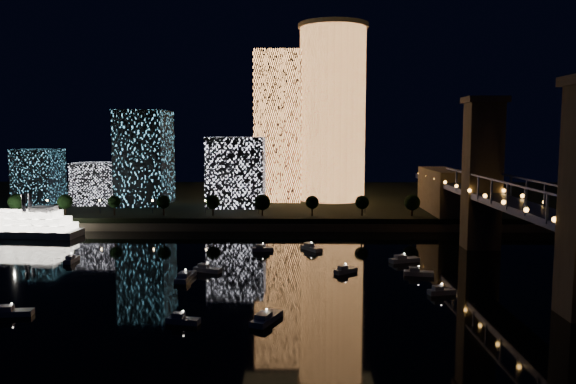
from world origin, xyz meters
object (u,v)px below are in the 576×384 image
tower_cylindrical (333,113)px  truss_bridge (542,222)px  tower_rectangular (278,127)px  riverboat (6,225)px

tower_cylindrical → truss_bridge: tower_cylindrical is taller
tower_cylindrical → tower_rectangular: (-26.62, -1.54, -6.73)m
tower_rectangular → truss_bridge: size_ratio=0.27×
tower_cylindrical → tower_rectangular: tower_cylindrical is taller
tower_cylindrical → tower_rectangular: bearing=-176.7°
tower_rectangular → riverboat: (-99.05, -71.51, -36.86)m
truss_bridge → tower_rectangular: bearing=117.3°
tower_rectangular → riverboat: tower_rectangular is taller
tower_rectangular → truss_bridge: 155.72m
riverboat → truss_bridge: bearing=-21.0°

